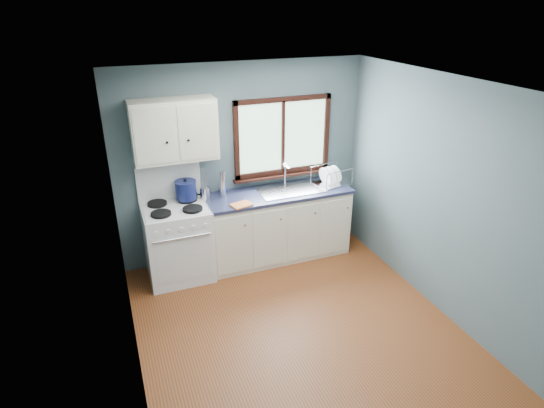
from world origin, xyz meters
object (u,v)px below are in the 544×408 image
object	(u,v)px
thermos	(222,184)
stockpot	(186,190)
skillet	(188,196)
base_cabinets	(277,228)
gas_range	(178,240)
dish_rack	(331,179)
utensil_crock	(205,193)
sink	(291,194)

from	to	relation	value
thermos	stockpot	bearing A→B (deg)	177.75
skillet	stockpot	size ratio (longest dim) A/B	1.33
base_cabinets	thermos	size ratio (longest dim) A/B	5.61
gas_range	dish_rack	world-z (taller)	gas_range
thermos	dish_rack	world-z (taller)	thermos
skillet	stockpot	distance (m)	0.10
base_cabinets	stockpot	xyz separation A→B (m)	(-1.14, 0.12, 0.66)
gas_range	stockpot	world-z (taller)	gas_range
stockpot	dish_rack	world-z (taller)	stockpot
thermos	dish_rack	xyz separation A→B (m)	(1.45, -0.08, -0.10)
stockpot	gas_range	bearing A→B (deg)	-141.33
stockpot	thermos	xyz separation A→B (m)	(0.45, -0.02, 0.01)
skillet	stockpot	xyz separation A→B (m)	(-0.02, -0.02, 0.09)
thermos	dish_rack	bearing A→B (deg)	-3.33
utensil_crock	thermos	distance (m)	0.23
skillet	utensil_crock	size ratio (longest dim) A/B	0.89
base_cabinets	stockpot	world-z (taller)	stockpot
skillet	dish_rack	distance (m)	1.88
gas_range	stockpot	size ratio (longest dim) A/B	4.99
skillet	dish_rack	size ratio (longest dim) A/B	0.69
sink	stockpot	bearing A→B (deg)	174.93
stockpot	base_cabinets	bearing A→B (deg)	-5.85
sink	utensil_crock	size ratio (longest dim) A/B	2.07
gas_range	utensil_crock	xyz separation A→B (m)	(0.40, 0.12, 0.51)
stockpot	sink	bearing A→B (deg)	-5.07
skillet	thermos	world-z (taller)	thermos
base_cabinets	thermos	xyz separation A→B (m)	(-0.69, 0.10, 0.68)
gas_range	utensil_crock	world-z (taller)	gas_range
utensil_crock	dish_rack	world-z (taller)	utensil_crock
gas_range	dish_rack	bearing A→B (deg)	0.92
sink	stockpot	world-z (taller)	sink
base_cabinets	utensil_crock	distance (m)	1.09
utensil_crock	base_cabinets	bearing A→B (deg)	-6.25
gas_range	sink	xyz separation A→B (m)	(1.49, 0.02, 0.37)
skillet	dish_rack	xyz separation A→B (m)	(1.87, -0.12, -0.00)
gas_range	base_cabinets	xyz separation A→B (m)	(1.31, 0.02, -0.08)
skillet	stockpot	bearing A→B (deg)	-134.14
gas_range	sink	size ratio (longest dim) A/B	1.62
stockpot	dish_rack	distance (m)	1.90
utensil_crock	gas_range	bearing A→B (deg)	-163.44
stockpot	thermos	world-z (taller)	thermos
base_cabinets	dish_rack	size ratio (longest dim) A/B	3.53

